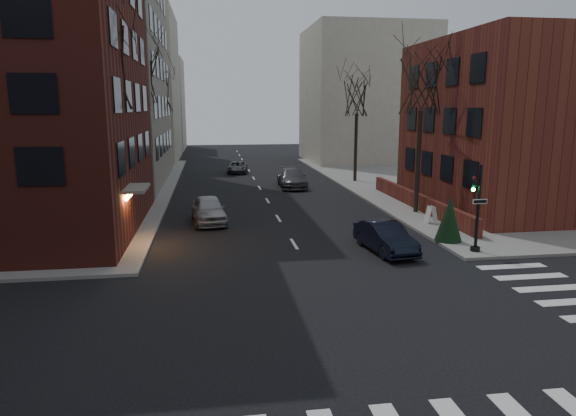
% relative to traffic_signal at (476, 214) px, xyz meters
% --- Properties ---
extents(ground, '(160.00, 160.00, 0.00)m').
position_rel_traffic_signal_xyz_m(ground, '(-7.94, -8.99, -1.91)').
color(ground, black).
rests_on(ground, ground).
extents(sidewalk_far_right, '(44.00, 44.00, 0.15)m').
position_rel_traffic_signal_xyz_m(sidewalk_far_right, '(21.06, 21.01, -1.83)').
color(sidewalk_far_right, gray).
rests_on(sidewalk_far_right, ground).
extents(building_left_tan, '(18.00, 18.00, 28.00)m').
position_rel_traffic_signal_xyz_m(building_left_tan, '(-24.94, 25.01, 12.09)').
color(building_left_tan, gray).
rests_on(building_left_tan, ground).
extents(building_right_brick, '(12.00, 14.00, 11.00)m').
position_rel_traffic_signal_xyz_m(building_right_brick, '(8.56, 10.01, 3.59)').
color(building_right_brick, maroon).
rests_on(building_right_brick, ground).
extents(low_wall_right, '(0.35, 16.00, 1.00)m').
position_rel_traffic_signal_xyz_m(low_wall_right, '(1.36, 10.01, -1.26)').
color(low_wall_right, maroon).
rests_on(low_wall_right, sidewalk_far_right).
extents(building_distant_la, '(14.00, 16.00, 18.00)m').
position_rel_traffic_signal_xyz_m(building_distant_la, '(-22.94, 46.01, 7.09)').
color(building_distant_la, beige).
rests_on(building_distant_la, ground).
extents(building_distant_ra, '(14.00, 14.00, 16.00)m').
position_rel_traffic_signal_xyz_m(building_distant_ra, '(7.06, 41.01, 6.09)').
color(building_distant_ra, beige).
rests_on(building_distant_ra, ground).
extents(building_distant_lb, '(10.00, 12.00, 14.00)m').
position_rel_traffic_signal_xyz_m(building_distant_lb, '(-20.94, 63.01, 5.09)').
color(building_distant_lb, beige).
rests_on(building_distant_lb, ground).
extents(traffic_signal, '(0.76, 0.44, 4.00)m').
position_rel_traffic_signal_xyz_m(traffic_signal, '(0.00, 0.00, 0.00)').
color(traffic_signal, black).
rests_on(traffic_signal, sidewalk_far_right).
extents(tree_left_a, '(4.18, 4.18, 10.26)m').
position_rel_traffic_signal_xyz_m(tree_left_a, '(-16.74, 5.01, 6.56)').
color(tree_left_a, '#2D231C').
rests_on(tree_left_a, sidewalk_far_left).
extents(tree_left_b, '(4.40, 4.40, 10.80)m').
position_rel_traffic_signal_xyz_m(tree_left_b, '(-16.74, 17.01, 7.00)').
color(tree_left_b, '#2D231C').
rests_on(tree_left_b, sidewalk_far_left).
extents(tree_left_c, '(3.96, 3.96, 9.72)m').
position_rel_traffic_signal_xyz_m(tree_left_c, '(-16.74, 31.01, 6.12)').
color(tree_left_c, '#2D231C').
rests_on(tree_left_c, sidewalk_far_left).
extents(tree_right_a, '(3.96, 3.96, 9.72)m').
position_rel_traffic_signal_xyz_m(tree_right_a, '(0.86, 9.01, 6.12)').
color(tree_right_a, '#2D231C').
rests_on(tree_right_a, sidewalk_far_right).
extents(tree_right_b, '(3.74, 3.74, 9.18)m').
position_rel_traffic_signal_xyz_m(tree_right_b, '(0.86, 23.01, 5.68)').
color(tree_right_b, '#2D231C').
rests_on(tree_right_b, sidewalk_far_right).
extents(streetlamp_near, '(0.36, 0.36, 6.28)m').
position_rel_traffic_signal_xyz_m(streetlamp_near, '(-16.14, 13.01, 2.33)').
color(streetlamp_near, black).
rests_on(streetlamp_near, sidewalk_far_left).
extents(streetlamp_far, '(0.36, 0.36, 6.28)m').
position_rel_traffic_signal_xyz_m(streetlamp_far, '(-16.14, 33.01, 2.33)').
color(streetlamp_far, black).
rests_on(streetlamp_far, sidewalk_far_left).
extents(parked_sedan, '(2.02, 4.42, 1.41)m').
position_rel_traffic_signal_xyz_m(parked_sedan, '(-3.94, 1.01, -1.21)').
color(parked_sedan, black).
rests_on(parked_sedan, ground).
extents(car_lane_silver, '(2.29, 4.75, 1.56)m').
position_rel_traffic_signal_xyz_m(car_lane_silver, '(-12.14, 8.47, -1.13)').
color(car_lane_silver, '#949499').
rests_on(car_lane_silver, ground).
extents(car_lane_gray, '(2.38, 5.45, 1.56)m').
position_rel_traffic_signal_xyz_m(car_lane_gray, '(-5.19, 20.99, -1.13)').
color(car_lane_gray, '#46464B').
rests_on(car_lane_gray, ground).
extents(car_lane_far, '(2.35, 4.33, 1.15)m').
position_rel_traffic_signal_xyz_m(car_lane_far, '(-9.24, 31.23, -1.33)').
color(car_lane_far, '#3E3E43').
rests_on(car_lane_far, ground).
extents(sandwich_board, '(0.44, 0.61, 0.98)m').
position_rel_traffic_signal_xyz_m(sandwich_board, '(0.50, 5.88, -1.27)').
color(sandwich_board, silver).
rests_on(sandwich_board, sidewalk_far_right).
extents(evergreen_shrub, '(1.67, 1.67, 2.20)m').
position_rel_traffic_signal_xyz_m(evergreen_shrub, '(-0.35, 1.94, -0.66)').
color(evergreen_shrub, black).
rests_on(evergreen_shrub, sidewalk_far_right).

